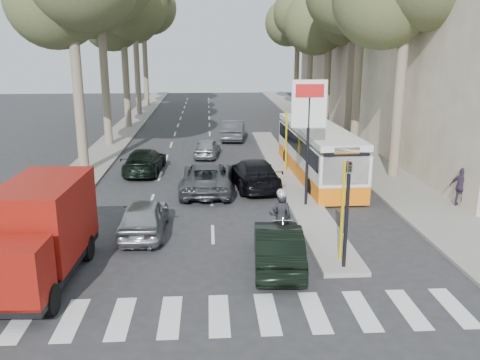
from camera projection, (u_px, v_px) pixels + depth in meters
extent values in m
plane|color=#28282B|center=(239.00, 255.00, 17.52)|extent=(120.00, 120.00, 0.00)
cube|color=gray|center=(324.00, 131.00, 42.12)|extent=(3.20, 70.00, 0.12)
cube|color=gray|center=(128.00, 127.00, 44.00)|extent=(2.40, 64.00, 0.12)
cube|color=gray|center=(285.00, 173.00, 28.30)|extent=(1.50, 26.00, 0.16)
cube|color=#B7A88E|center=(377.00, 33.00, 49.15)|extent=(11.00, 20.00, 16.00)
cylinder|color=yellow|center=(342.00, 214.00, 16.30)|extent=(0.10, 0.10, 3.50)
cylinder|color=yellow|center=(307.00, 169.00, 22.08)|extent=(0.10, 0.10, 3.50)
cylinder|color=yellow|center=(286.00, 143.00, 27.87)|extent=(0.10, 0.10, 3.50)
cylinder|color=black|center=(307.00, 150.00, 21.86)|extent=(0.12, 0.12, 5.20)
cube|color=white|center=(309.00, 104.00, 21.34)|extent=(1.50, 0.10, 2.00)
cube|color=red|center=(310.00, 91.00, 21.14)|extent=(1.20, 0.02, 0.55)
cylinder|color=black|center=(346.00, 224.00, 15.86)|extent=(0.12, 0.12, 3.20)
imported|color=black|center=(349.00, 177.00, 15.47)|extent=(0.16, 0.41, 1.00)
cylinder|color=#6B604C|center=(79.00, 98.00, 27.51)|extent=(0.56, 0.56, 8.40)
cylinder|color=#6B604C|center=(105.00, 82.00, 35.14)|extent=(0.56, 0.56, 8.96)
sphere|color=#47532F|center=(86.00, 0.00, 34.24)|extent=(5.20, 5.20, 5.20)
cylinder|color=#6B604C|center=(126.00, 80.00, 42.97)|extent=(0.56, 0.56, 8.12)
sphere|color=#47532F|center=(112.00, 19.00, 42.21)|extent=(5.20, 5.20, 5.20)
sphere|color=#47532F|center=(131.00, 4.00, 40.67)|extent=(5.80, 5.80, 5.80)
cylinder|color=#6B604C|center=(137.00, 67.00, 50.49)|extent=(0.56, 0.56, 9.52)
sphere|color=#47532F|center=(124.00, 7.00, 49.51)|extent=(5.20, 5.20, 5.20)
cylinder|color=#6B604C|center=(146.00, 68.00, 58.31)|extent=(0.56, 0.56, 8.68)
sphere|color=#47532F|center=(135.00, 20.00, 57.45)|extent=(5.20, 5.20, 5.20)
sphere|color=#47532F|center=(150.00, 8.00, 55.90)|extent=(5.80, 5.80, 5.80)
cylinder|color=#6B604C|center=(399.00, 100.00, 26.61)|extent=(0.56, 0.56, 8.40)
cylinder|color=#6B604C|center=(357.00, 81.00, 34.22)|extent=(0.56, 0.56, 9.24)
cylinder|color=#6B604C|center=(327.00, 83.00, 42.10)|extent=(0.56, 0.56, 7.84)
sphere|color=#47532F|center=(316.00, 23.00, 41.38)|extent=(5.20, 5.20, 5.20)
sphere|color=#47532F|center=(344.00, 7.00, 39.86)|extent=(5.80, 5.80, 5.80)
cylinder|color=#6B604C|center=(310.00, 71.00, 49.67)|extent=(0.56, 0.56, 8.96)
sphere|color=#47532F|center=(300.00, 13.00, 48.77)|extent=(5.20, 5.20, 5.20)
cylinder|color=#6B604C|center=(297.00, 70.00, 57.46)|extent=(0.56, 0.56, 8.40)
sphere|color=#47532F|center=(288.00, 23.00, 56.65)|extent=(5.20, 5.20, 5.20)
sphere|color=#47532F|center=(308.00, 11.00, 55.10)|extent=(5.80, 5.80, 5.80)
sphere|color=#47532F|center=(299.00, 0.00, 56.58)|extent=(4.80, 4.80, 4.80)
imported|color=#9C9FA4|center=(144.00, 217.00, 19.24)|extent=(1.69, 4.16, 1.41)
imported|color=black|center=(278.00, 246.00, 16.45)|extent=(1.82, 4.40, 1.42)
imported|color=#4C4E53|center=(207.00, 177.00, 24.82)|extent=(2.64, 5.36, 1.46)
imported|color=black|center=(254.00, 173.00, 25.52)|extent=(2.60, 5.25, 1.47)
imported|color=#9D9FA5|center=(207.00, 148.00, 32.50)|extent=(1.88, 3.72, 1.21)
imported|color=#4C4E54|center=(233.00, 130.00, 38.29)|extent=(2.07, 4.68, 1.49)
imported|color=black|center=(145.00, 161.00, 28.48)|extent=(2.20, 4.83, 1.37)
cube|color=black|center=(41.00, 267.00, 15.35)|extent=(2.32, 5.72, 0.23)
cylinder|color=black|center=(51.00, 300.00, 13.57)|extent=(0.32, 0.86, 0.84)
cylinder|color=black|center=(31.00, 248.00, 16.99)|extent=(0.32, 0.86, 0.84)
cylinder|color=black|center=(87.00, 248.00, 17.01)|extent=(0.32, 0.86, 0.84)
cube|color=maroon|center=(7.00, 272.00, 13.04)|extent=(2.12, 1.41, 1.59)
cube|color=maroon|center=(45.00, 218.00, 15.73)|extent=(2.34, 4.03, 2.34)
cube|color=orange|center=(316.00, 168.00, 27.51)|extent=(2.61, 10.79, 0.84)
cube|color=silver|center=(317.00, 148.00, 27.22)|extent=(2.61, 10.79, 1.40)
cube|color=black|center=(317.00, 143.00, 27.14)|extent=(2.62, 10.36, 0.79)
cube|color=silver|center=(318.00, 129.00, 26.95)|extent=(2.61, 10.79, 0.28)
cube|color=black|center=(346.00, 169.00, 22.04)|extent=(2.05, 0.11, 1.40)
cube|color=orange|center=(347.00, 151.00, 21.83)|extent=(1.12, 0.09, 0.30)
cylinder|color=black|center=(311.00, 188.00, 24.14)|extent=(0.28, 0.90, 0.90)
cylinder|color=black|center=(354.00, 187.00, 24.32)|extent=(0.28, 0.90, 0.90)
cylinder|color=black|center=(287.00, 157.00, 30.54)|extent=(0.28, 0.90, 0.90)
cylinder|color=black|center=(321.00, 157.00, 30.72)|extent=(0.28, 0.90, 0.90)
cylinder|color=black|center=(283.00, 243.00, 17.62)|extent=(0.16, 0.71, 0.70)
cylinder|color=black|center=(279.00, 226.00, 19.22)|extent=(0.16, 0.71, 0.70)
cylinder|color=silver|center=(283.00, 231.00, 17.59)|extent=(0.09, 0.44, 0.88)
cube|color=black|center=(281.00, 230.00, 18.44)|extent=(0.30, 0.84, 0.33)
cube|color=black|center=(282.00, 224.00, 18.15)|extent=(0.36, 0.52, 0.24)
cube|color=black|center=(280.00, 221.00, 18.70)|extent=(0.35, 0.73, 0.13)
cylinder|color=silver|center=(283.00, 221.00, 17.56)|extent=(0.68, 0.09, 0.04)
imported|color=black|center=(281.00, 217.00, 18.31)|extent=(0.70, 0.49, 1.85)
imported|color=black|center=(280.00, 215.00, 18.75)|extent=(0.87, 0.52, 1.73)
sphere|color=#B2B2B7|center=(282.00, 195.00, 18.03)|extent=(0.31, 0.31, 0.31)
sphere|color=#B2B2B7|center=(281.00, 193.00, 18.50)|extent=(0.31, 0.31, 0.31)
imported|color=#3A2F46|center=(461.00, 187.00, 22.17)|extent=(1.05, 1.07, 1.72)
imported|color=#6C6151|center=(352.00, 155.00, 28.99)|extent=(1.12, 0.86, 1.58)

